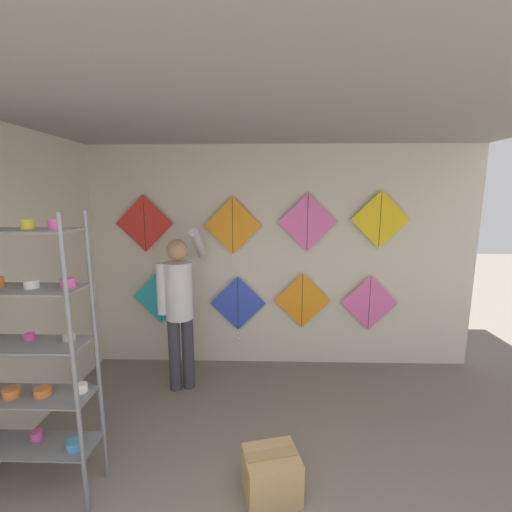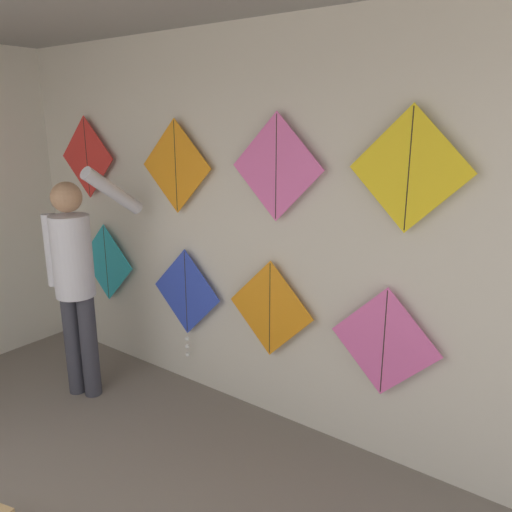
{
  "view_description": "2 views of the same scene",
  "coord_description": "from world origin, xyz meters",
  "px_view_note": "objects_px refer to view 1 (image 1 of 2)",
  "views": [
    {
      "loc": [
        -0.02,
        -0.98,
        2.19
      ],
      "look_at": [
        -0.13,
        2.98,
        1.49
      ],
      "focal_mm": 24.0,
      "sensor_mm": 36.0,
      "label": 1
    },
    {
      "loc": [
        2.33,
        0.48,
        2.16
      ],
      "look_at": [
        0.51,
        2.98,
        1.32
      ],
      "focal_mm": 35.0,
      "sensor_mm": 36.0,
      "label": 2
    }
  ],
  "objects_px": {
    "cardboard_box": "(271,475)",
    "kite_7": "(380,220)",
    "kite_0": "(160,297)",
    "shelf_rack": "(22,348)",
    "kite_2": "(302,301)",
    "kite_3": "(369,303)",
    "kite_4": "(144,223)",
    "kite_6": "(307,222)",
    "kite_1": "(238,306)",
    "shopkeeper": "(180,301)",
    "kite_5": "(233,226)"
  },
  "relations": [
    {
      "from": "kite_2",
      "to": "kite_6",
      "type": "xyz_separation_m",
      "value": [
        0.04,
        0.0,
        1.0
      ]
    },
    {
      "from": "shelf_rack",
      "to": "kite_3",
      "type": "distance_m",
      "value": 3.64
    },
    {
      "from": "cardboard_box",
      "to": "kite_6",
      "type": "bearing_deg",
      "value": 77.05
    },
    {
      "from": "cardboard_box",
      "to": "kite_7",
      "type": "bearing_deg",
      "value": 56.26
    },
    {
      "from": "shopkeeper",
      "to": "kite_7",
      "type": "relative_size",
      "value": 2.59
    },
    {
      "from": "kite_1",
      "to": "kite_4",
      "type": "xyz_separation_m",
      "value": [
        -1.15,
        0.0,
        1.05
      ]
    },
    {
      "from": "kite_7",
      "to": "cardboard_box",
      "type": "bearing_deg",
      "value": -123.74
    },
    {
      "from": "kite_1",
      "to": "kite_7",
      "type": "distance_m",
      "value": 2.06
    },
    {
      "from": "kite_3",
      "to": "kite_7",
      "type": "xyz_separation_m",
      "value": [
        0.07,
        0.0,
        1.05
      ]
    },
    {
      "from": "kite_2",
      "to": "kite_3",
      "type": "distance_m",
      "value": 0.85
    },
    {
      "from": "cardboard_box",
      "to": "kite_3",
      "type": "bearing_deg",
      "value": 57.66
    },
    {
      "from": "kite_1",
      "to": "kite_5",
      "type": "distance_m",
      "value": 1.03
    },
    {
      "from": "kite_3",
      "to": "kite_0",
      "type": "bearing_deg",
      "value": 180.0
    },
    {
      "from": "shopkeeper",
      "to": "kite_6",
      "type": "bearing_deg",
      "value": 2.81
    },
    {
      "from": "kite_0",
      "to": "kite_3",
      "type": "xyz_separation_m",
      "value": [
        2.67,
        0.0,
        -0.06
      ]
    },
    {
      "from": "shelf_rack",
      "to": "kite_7",
      "type": "distance_m",
      "value": 3.76
    },
    {
      "from": "kite_3",
      "to": "kite_6",
      "type": "height_order",
      "value": "kite_6"
    },
    {
      "from": "kite_0",
      "to": "kite_6",
      "type": "xyz_separation_m",
      "value": [
        1.86,
        0.0,
        0.96
      ]
    },
    {
      "from": "kite_4",
      "to": "kite_2",
      "type": "bearing_deg",
      "value": 0.0
    },
    {
      "from": "kite_0",
      "to": "kite_6",
      "type": "distance_m",
      "value": 2.09
    },
    {
      "from": "kite_4",
      "to": "kite_6",
      "type": "distance_m",
      "value": 2.01
    },
    {
      "from": "cardboard_box",
      "to": "kite_0",
      "type": "relative_size",
      "value": 0.65
    },
    {
      "from": "kite_0",
      "to": "kite_7",
      "type": "height_order",
      "value": "kite_7"
    },
    {
      "from": "cardboard_box",
      "to": "kite_2",
      "type": "relative_size",
      "value": 0.65
    },
    {
      "from": "kite_3",
      "to": "kite_5",
      "type": "relative_size",
      "value": 1.0
    },
    {
      "from": "shelf_rack",
      "to": "kite_4",
      "type": "bearing_deg",
      "value": 84.8
    },
    {
      "from": "kite_5",
      "to": "kite_7",
      "type": "bearing_deg",
      "value": 0.0
    },
    {
      "from": "cardboard_box",
      "to": "kite_4",
      "type": "height_order",
      "value": "kite_4"
    },
    {
      "from": "kite_6",
      "to": "kite_7",
      "type": "distance_m",
      "value": 0.88
    },
    {
      "from": "shopkeeper",
      "to": "kite_7",
      "type": "xyz_separation_m",
      "value": [
        2.34,
        0.59,
        0.86
      ]
    },
    {
      "from": "kite_0",
      "to": "kite_3",
      "type": "relative_size",
      "value": 1.0
    },
    {
      "from": "kite_7",
      "to": "shelf_rack",
      "type": "bearing_deg",
      "value": -146.66
    },
    {
      "from": "kite_4",
      "to": "kite_7",
      "type": "distance_m",
      "value": 2.89
    },
    {
      "from": "kite_3",
      "to": "shopkeeper",
      "type": "bearing_deg",
      "value": -165.47
    },
    {
      "from": "cardboard_box",
      "to": "kite_5",
      "type": "height_order",
      "value": "kite_5"
    },
    {
      "from": "cardboard_box",
      "to": "kite_7",
      "type": "distance_m",
      "value": 2.97
    },
    {
      "from": "kite_1",
      "to": "kite_6",
      "type": "relative_size",
      "value": 1.29
    },
    {
      "from": "kite_1",
      "to": "kite_4",
      "type": "relative_size",
      "value": 1.29
    },
    {
      "from": "shelf_rack",
      "to": "kite_0",
      "type": "distance_m",
      "value": 2.07
    },
    {
      "from": "shopkeeper",
      "to": "kite_4",
      "type": "height_order",
      "value": "kite_4"
    },
    {
      "from": "kite_4",
      "to": "kite_7",
      "type": "relative_size",
      "value": 1.0
    },
    {
      "from": "shelf_rack",
      "to": "kite_2",
      "type": "bearing_deg",
      "value": 43.19
    },
    {
      "from": "kite_0",
      "to": "kite_3",
      "type": "distance_m",
      "value": 2.67
    },
    {
      "from": "shopkeeper",
      "to": "kite_7",
      "type": "height_order",
      "value": "kite_7"
    },
    {
      "from": "cardboard_box",
      "to": "kite_2",
      "type": "distance_m",
      "value": 2.17
    },
    {
      "from": "kite_2",
      "to": "kite_7",
      "type": "height_order",
      "value": "kite_7"
    },
    {
      "from": "cardboard_box",
      "to": "kite_2",
      "type": "height_order",
      "value": "kite_2"
    },
    {
      "from": "kite_4",
      "to": "kite_6",
      "type": "bearing_deg",
      "value": 0.0
    },
    {
      "from": "kite_2",
      "to": "kite_5",
      "type": "distance_m",
      "value": 1.3
    },
    {
      "from": "kite_3",
      "to": "kite_4",
      "type": "height_order",
      "value": "kite_4"
    }
  ]
}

